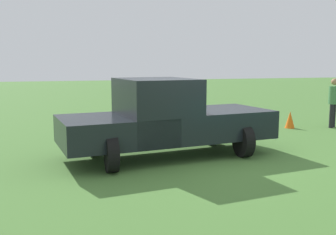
{
  "coord_description": "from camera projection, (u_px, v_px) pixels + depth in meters",
  "views": [
    {
      "loc": [
        7.67,
        -2.96,
        2.13
      ],
      "look_at": [
        -0.64,
        -0.44,
        0.9
      ],
      "focal_mm": 41.17,
      "sensor_mm": 36.0,
      "label": 1
    }
  ],
  "objects": [
    {
      "name": "person_bystander",
      "position": [
        333.0,
        100.0,
        12.71
      ],
      "size": [
        0.44,
        0.44,
        1.63
      ],
      "rotation": [
        0.0,
        0.0,
        0.58
      ],
      "color": "black",
      "rests_on": "ground_plane"
    },
    {
      "name": "traffic_cone",
      "position": [
        290.0,
        120.0,
        12.69
      ],
      "size": [
        0.32,
        0.32,
        0.55
      ],
      "primitive_type": "cone",
      "color": "orange",
      "rests_on": "ground_plane"
    },
    {
      "name": "pickup_truck",
      "position": [
        163.0,
        117.0,
        8.72
      ],
      "size": [
        2.62,
        5.02,
        1.79
      ],
      "rotation": [
        0.0,
        0.0,
        1.69
      ],
      "color": "black",
      "rests_on": "ground_plane"
    },
    {
      "name": "ground_plane",
      "position": [
        196.0,
        161.0,
        8.42
      ],
      "size": [
        80.0,
        80.0,
        0.0
      ],
      "primitive_type": "plane",
      "color": "#477533"
    }
  ]
}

